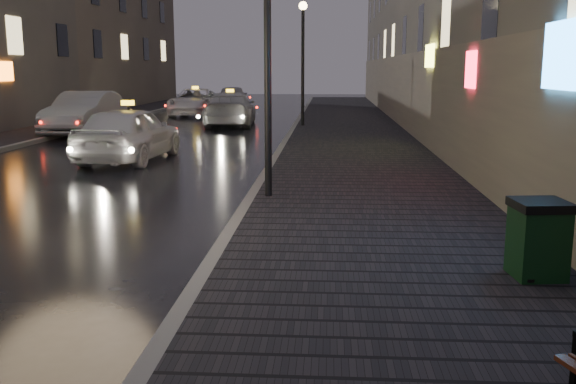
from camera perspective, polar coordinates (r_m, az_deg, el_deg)
name	(u,v)px	position (r m, az deg, el deg)	size (l,w,h in m)	color
ground	(48,314)	(7.57, -20.59, -10.14)	(120.00, 120.00, 0.00)	black
sidewalk	(350,129)	(27.54, 5.50, 5.58)	(4.60, 58.00, 0.15)	black
curb	(293,129)	(27.57, 0.48, 5.64)	(0.20, 58.00, 0.15)	slate
sidewalk_far	(61,127)	(29.93, -19.51, 5.43)	(2.40, 58.00, 0.15)	black
curb_far	(90,128)	(29.44, -17.17, 5.49)	(0.20, 58.00, 0.15)	slate
building_far_c	(95,26)	(48.41, -16.80, 13.91)	(6.00, 22.00, 11.00)	#6B6051
lamp_near	(267,22)	(12.49, -1.84, 14.88)	(0.36, 0.36, 5.28)	black
lamp_far	(303,48)	(28.45, 1.33, 12.68)	(0.36, 0.36, 5.28)	black
trash_bin	(538,238)	(8.26, 21.34, -3.86)	(0.68, 0.68, 0.94)	black
taxi_near	(129,133)	(18.96, -13.94, 5.08)	(1.88, 4.68, 1.59)	white
car_left_mid	(86,113)	(27.12, -17.56, 6.70)	(1.81, 5.20, 1.71)	#9A9BA2
taxi_mid	(230,109)	(29.92, -5.15, 7.36)	(2.17, 5.33, 1.55)	silver
taxi_far	(196,102)	(36.81, -8.21, 7.92)	(2.48, 5.38, 1.50)	silver
car_far	(232,98)	(41.33, -4.97, 8.36)	(1.85, 4.60, 1.57)	#9D9CA4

